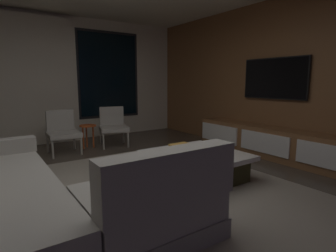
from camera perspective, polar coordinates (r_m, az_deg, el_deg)
The scene contains 12 objects.
floor at distance 3.22m, azimuth -8.23°, elevation -14.58°, with size 9.20×9.20×0.00m, color #473D33.
back_wall_with_window at distance 6.39m, azimuth -23.80°, elevation 8.91°, with size 6.60×0.30×2.70m.
media_wall at distance 5.09m, azimuth 24.36°, elevation 9.05°, with size 0.12×7.80×2.70m.
area_rug at distance 3.30m, azimuth -1.81°, elevation -13.80°, with size 3.20×3.80×0.01m, color gray.
sectional_couch at distance 2.67m, azimuth -25.42°, elevation -13.82°, with size 1.98×2.50×0.82m.
coffee_table at distance 3.70m, azimuth 5.83°, elevation -8.24°, with size 1.16×1.16×0.36m.
book_stack_on_coffee_table at distance 3.65m, azimuth 2.43°, elevation -4.72°, with size 0.29×0.21×0.12m.
accent_chair_near_window at distance 5.70m, azimuth -11.41°, elevation 0.39°, with size 0.66×0.68×0.78m.
accent_chair_by_curtain at distance 5.33m, azimuth -21.20°, elevation -0.67°, with size 0.56×0.58×0.78m.
side_stool at distance 5.56m, azimuth -16.41°, elevation -0.67°, with size 0.32×0.32×0.46m.
media_console at distance 4.99m, azimuth 21.28°, elevation -3.47°, with size 0.46×3.10×0.52m.
mounted_tv at distance 5.14m, azimuth 21.32°, elevation 9.23°, with size 0.05×1.23×0.71m.
Camera 1 is at (-1.29, -2.65, 1.30)m, focal length 29.20 mm.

